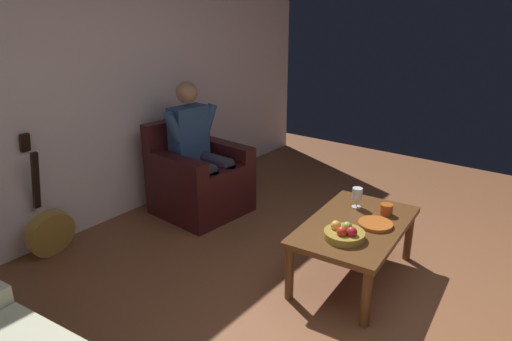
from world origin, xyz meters
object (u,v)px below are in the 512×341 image
object	(u,v)px
armchair	(198,180)
decorative_dish	(375,224)
coffee_table	(355,231)
candle_jar	(386,209)
person_seated	(198,146)
fruit_bowl	(344,233)
wine_glass_near	(357,195)
guitar	(49,229)

from	to	relation	value
armchair	decorative_dish	bearing A→B (deg)	90.30
coffee_table	candle_jar	distance (m)	0.31
person_seated	fruit_bowl	world-z (taller)	person_seated
wine_glass_near	candle_jar	world-z (taller)	wine_glass_near
guitar	candle_jar	bearing A→B (deg)	123.01
person_seated	coffee_table	size ratio (longest dim) A/B	1.13
armchair	wine_glass_near	xyz separation A→B (m)	(-0.08, 1.58, 0.22)
armchair	fruit_bowl	bearing A→B (deg)	80.41
armchair	decorative_dish	distance (m)	1.83
decorative_dish	fruit_bowl	bearing A→B (deg)	-16.69
fruit_bowl	guitar	bearing A→B (deg)	-66.92
wine_glass_near	armchair	bearing A→B (deg)	-87.22
coffee_table	decorative_dish	distance (m)	0.15
candle_jar	fruit_bowl	bearing A→B (deg)	-8.72
coffee_table	candle_jar	world-z (taller)	candle_jar
person_seated	wine_glass_near	size ratio (longest dim) A/B	7.90
coffee_table	wine_glass_near	distance (m)	0.33
person_seated	coffee_table	distance (m)	1.72
person_seated	fruit_bowl	size ratio (longest dim) A/B	4.58
coffee_table	wine_glass_near	world-z (taller)	wine_glass_near
armchair	person_seated	bearing A→B (deg)	90.00
guitar	wine_glass_near	xyz separation A→B (m)	(-1.40, 1.94, 0.32)
person_seated	decorative_dish	size ratio (longest dim) A/B	5.19
fruit_bowl	decorative_dish	distance (m)	0.32
guitar	coffee_table	bearing A→B (deg)	119.02
wine_glass_near	candle_jar	size ratio (longest dim) A/B	1.70
person_seated	wine_glass_near	distance (m)	1.57
guitar	decorative_dish	xyz separation A→B (m)	(-1.19, 2.18, 0.22)
decorative_dish	wine_glass_near	bearing A→B (deg)	-130.35
fruit_bowl	candle_jar	bearing A→B (deg)	171.28
decorative_dish	person_seated	bearing A→B (deg)	-94.02
armchair	coffee_table	xyz separation A→B (m)	(0.18, 1.70, 0.06)
coffee_table	guitar	world-z (taller)	guitar
coffee_table	guitar	size ratio (longest dim) A/B	1.11
wine_glass_near	fruit_bowl	distance (m)	0.53
armchair	fruit_bowl	world-z (taller)	armchair
guitar	fruit_bowl	bearing A→B (deg)	113.08
decorative_dish	candle_jar	distance (m)	0.22
wine_glass_near	decorative_dish	world-z (taller)	wine_glass_near
coffee_table	wine_glass_near	size ratio (longest dim) A/B	7.00
coffee_table	fruit_bowl	world-z (taller)	fruit_bowl
coffee_table	fruit_bowl	xyz separation A→B (m)	(0.25, 0.03, 0.10)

